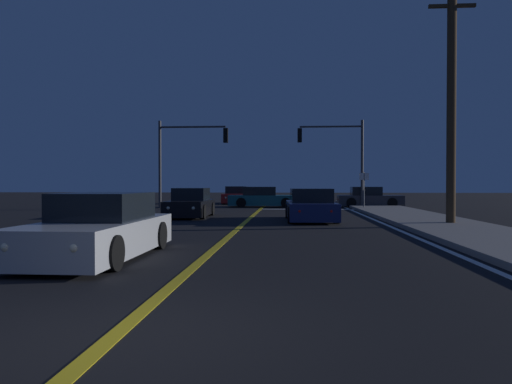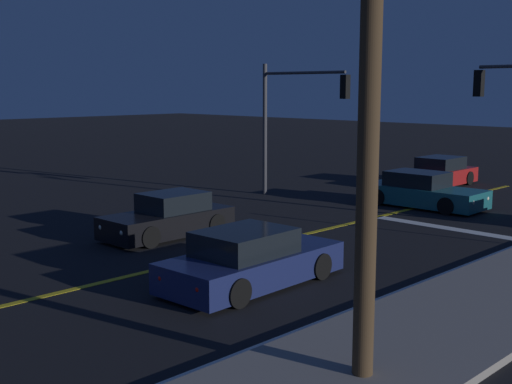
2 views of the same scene
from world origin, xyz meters
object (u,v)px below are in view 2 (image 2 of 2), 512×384
car_following_oncoming_navy (251,261)px  traffic_signal_far_left (294,108)px  car_side_waiting_red (438,173)px  car_mid_block_teal (422,192)px  car_far_approaching_black (169,218)px  utility_pole_right (370,68)px

car_following_oncoming_navy → traffic_signal_far_left: (-7.40, 9.84, 3.13)m
car_side_waiting_red → car_mid_block_teal: bearing=113.2°
car_side_waiting_red → car_far_approaching_black: (-0.45, -15.38, -0.00)m
car_mid_block_teal → traffic_signal_far_left: size_ratio=0.86×
car_mid_block_teal → car_following_oncoming_navy: (2.63, -11.87, -0.00)m
car_far_approaching_black → car_side_waiting_red: bearing=-92.4°
car_side_waiting_red → car_mid_block_teal: (2.34, -5.36, 0.00)m
traffic_signal_far_left → car_far_approaching_black: bearing=-76.1°
car_far_approaching_black → car_following_oncoming_navy: bearing=160.4°
car_following_oncoming_navy → traffic_signal_far_left: traffic_signal_far_left is taller
car_side_waiting_red → utility_pole_right: utility_pole_right is taller
car_side_waiting_red → traffic_signal_far_left: size_ratio=0.81×
car_following_oncoming_navy → utility_pole_right: (4.87, -2.42, 4.22)m
utility_pole_right → car_far_approaching_black: bearing=157.5°
traffic_signal_far_left → utility_pole_right: 17.38m
car_following_oncoming_navy → traffic_signal_far_left: 12.70m
car_far_approaching_black → car_mid_block_teal: bearing=-106.3°
car_following_oncoming_navy → car_far_approaching_black: 5.74m
car_mid_block_teal → utility_pole_right: bearing=26.8°
car_side_waiting_red → traffic_signal_far_left: 8.39m
car_far_approaching_black → traffic_signal_far_left: traffic_signal_far_left is taller
traffic_signal_far_left → utility_pole_right: size_ratio=0.60×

